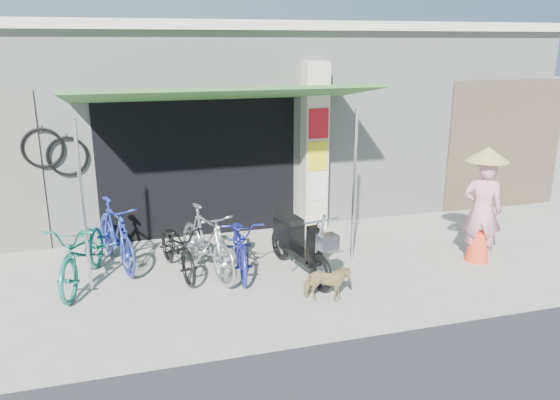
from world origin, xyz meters
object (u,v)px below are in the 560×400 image
object	(u,v)px
bike_teal	(83,252)
bike_black	(178,248)
bike_silver	(207,241)
nun	(483,206)
bike_navy	(241,243)
street_dog	(327,283)
bike_blue	(116,234)
moped	(298,243)

from	to	relation	value
bike_teal	bike_black	distance (m)	1.31
bike_silver	nun	bearing A→B (deg)	-25.91
bike_teal	bike_navy	size ratio (longest dim) A/B	1.09
street_dog	bike_navy	bearing A→B (deg)	53.15
bike_silver	bike_black	bearing A→B (deg)	143.52
bike_blue	bike_black	world-z (taller)	bike_blue
bike_teal	street_dog	size ratio (longest dim) A/B	3.00
bike_silver	moped	bearing A→B (deg)	-31.48
bike_silver	street_dog	world-z (taller)	bike_silver
nun	bike_teal	bearing A→B (deg)	23.57
bike_black	moped	size ratio (longest dim) A/B	0.85
bike_black	moped	xyz separation A→B (m)	(1.70, -0.47, 0.06)
bike_blue	moped	distance (m)	2.77
bike_navy	bike_teal	bearing A→B (deg)	-177.23
bike_blue	nun	size ratio (longest dim) A/B	0.94
bike_black	bike_navy	bearing A→B (deg)	-20.96
bike_blue	moped	size ratio (longest dim) A/B	0.95
moped	nun	distance (m)	2.91
bike_teal	nun	bearing A→B (deg)	6.17
bike_silver	moped	distance (m)	1.33
bike_black	nun	size ratio (longest dim) A/B	0.85
bike_black	nun	world-z (taller)	nun
bike_blue	bike_black	distance (m)	1.04
bike_black	bike_navy	size ratio (longest dim) A/B	0.91
bike_black	bike_silver	distance (m)	0.45
bike_silver	street_dog	distance (m)	1.92
bike_teal	bike_blue	bearing A→B (deg)	65.73
bike_teal	bike_silver	world-z (taller)	bike_silver
bike_silver	moped	world-z (taller)	bike_silver
bike_navy	street_dog	xyz separation A→B (m)	(0.87, -1.31, -0.18)
moped	street_dog	bearing A→B (deg)	-95.16
street_dog	bike_silver	bearing A→B (deg)	65.76
bike_teal	street_dog	world-z (taller)	bike_teal
bike_silver	bike_teal	bearing A→B (deg)	157.94
nun	street_dog	bearing A→B (deg)	44.88
bike_silver	bike_navy	bearing A→B (deg)	-17.56
street_dog	moped	xyz separation A→B (m)	(-0.08, 0.99, 0.21)
bike_teal	nun	distance (m)	5.94
bike_teal	bike_navy	distance (m)	2.22
street_dog	nun	size ratio (longest dim) A/B	0.34
moped	nun	world-z (taller)	nun
bike_teal	moped	size ratio (longest dim) A/B	1.02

